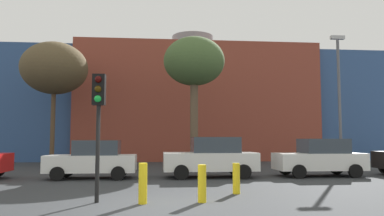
{
  "coord_description": "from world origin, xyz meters",
  "views": [
    {
      "loc": [
        0.23,
        -10.25,
        1.8
      ],
      "look_at": [
        2.08,
        9.66,
        3.46
      ],
      "focal_mm": 34.75,
      "sensor_mm": 36.0,
      "label": 1
    }
  ],
  "objects_px": {
    "bare_tree_0": "(194,63)",
    "parked_car_2": "(211,157)",
    "bollard_yellow_1": "(143,183)",
    "parked_car_1": "(93,159)",
    "bollard_yellow_0": "(236,178)",
    "parked_car_3": "(320,158)",
    "bare_tree_1": "(54,69)",
    "street_lamp": "(339,93)",
    "traffic_light_island": "(98,107)",
    "bollard_yellow_2": "(202,184)"
  },
  "relations": [
    {
      "from": "traffic_light_island",
      "to": "bare_tree_1",
      "type": "relative_size",
      "value": 0.44
    },
    {
      "from": "traffic_light_island",
      "to": "parked_car_3",
      "type": "bearing_deg",
      "value": 127.58
    },
    {
      "from": "bollard_yellow_0",
      "to": "parked_car_3",
      "type": "bearing_deg",
      "value": 44.94
    },
    {
      "from": "bare_tree_0",
      "to": "bollard_yellow_2",
      "type": "distance_m",
      "value": 13.97
    },
    {
      "from": "parked_car_3",
      "to": "street_lamp",
      "type": "xyz_separation_m",
      "value": [
        2.47,
        2.71,
        3.48
      ]
    },
    {
      "from": "street_lamp",
      "to": "parked_car_3",
      "type": "bearing_deg",
      "value": -132.37
    },
    {
      "from": "parked_car_2",
      "to": "bollard_yellow_1",
      "type": "relative_size",
      "value": 3.86
    },
    {
      "from": "parked_car_2",
      "to": "bare_tree_1",
      "type": "distance_m",
      "value": 13.61
    },
    {
      "from": "parked_car_2",
      "to": "bollard_yellow_0",
      "type": "distance_m",
      "value": 5.22
    },
    {
      "from": "parked_car_1",
      "to": "bollard_yellow_0",
      "type": "relative_size",
      "value": 3.99
    },
    {
      "from": "bare_tree_1",
      "to": "traffic_light_island",
      "type": "bearing_deg",
      "value": -70.21
    },
    {
      "from": "bollard_yellow_1",
      "to": "parked_car_3",
      "type": "bearing_deg",
      "value": 39.72
    },
    {
      "from": "parked_car_1",
      "to": "parked_car_3",
      "type": "bearing_deg",
      "value": -180.0
    },
    {
      "from": "bare_tree_0",
      "to": "bare_tree_1",
      "type": "xyz_separation_m",
      "value": [
        -9.22,
        2.24,
        -0.1
      ]
    },
    {
      "from": "parked_car_1",
      "to": "bare_tree_0",
      "type": "relative_size",
      "value": 0.48
    },
    {
      "from": "bare_tree_1",
      "to": "bollard_yellow_0",
      "type": "bearing_deg",
      "value": -54.25
    },
    {
      "from": "parked_car_3",
      "to": "bare_tree_1",
      "type": "xyz_separation_m",
      "value": [
        -14.74,
        8.04,
        5.61
      ]
    },
    {
      "from": "bollard_yellow_1",
      "to": "bollard_yellow_2",
      "type": "height_order",
      "value": "bollard_yellow_1"
    },
    {
      "from": "street_lamp",
      "to": "parked_car_1",
      "type": "bearing_deg",
      "value": -168.38
    },
    {
      "from": "bollard_yellow_1",
      "to": "street_lamp",
      "type": "xyz_separation_m",
      "value": [
        10.67,
        9.52,
        3.81
      ]
    },
    {
      "from": "parked_car_2",
      "to": "street_lamp",
      "type": "relative_size",
      "value": 0.56
    },
    {
      "from": "bare_tree_0",
      "to": "bollard_yellow_2",
      "type": "xyz_separation_m",
      "value": [
        -1.01,
        -12.54,
        -6.07
      ]
    },
    {
      "from": "traffic_light_island",
      "to": "bare_tree_1",
      "type": "bearing_deg",
      "value": -157.05
    },
    {
      "from": "traffic_light_island",
      "to": "bollard_yellow_1",
      "type": "distance_m",
      "value": 2.52
    },
    {
      "from": "traffic_light_island",
      "to": "bare_tree_0",
      "type": "height_order",
      "value": "bare_tree_0"
    },
    {
      "from": "bare_tree_0",
      "to": "bollard_yellow_0",
      "type": "relative_size",
      "value": 8.28
    },
    {
      "from": "parked_car_1",
      "to": "parked_car_2",
      "type": "height_order",
      "value": "parked_car_2"
    },
    {
      "from": "traffic_light_island",
      "to": "bollard_yellow_0",
      "type": "bearing_deg",
      "value": 110.16
    },
    {
      "from": "bare_tree_0",
      "to": "bollard_yellow_0",
      "type": "xyz_separation_m",
      "value": [
        0.31,
        -10.99,
        -6.1
      ]
    },
    {
      "from": "bare_tree_0",
      "to": "parked_car_2",
      "type": "bearing_deg",
      "value": -87.7
    },
    {
      "from": "bare_tree_0",
      "to": "bollard_yellow_2",
      "type": "relative_size",
      "value": 7.79
    },
    {
      "from": "bollard_yellow_0",
      "to": "street_lamp",
      "type": "distance_m",
      "value": 11.68
    },
    {
      "from": "bollard_yellow_0",
      "to": "bollard_yellow_1",
      "type": "bearing_deg",
      "value": -151.64
    },
    {
      "from": "parked_car_2",
      "to": "street_lamp",
      "type": "height_order",
      "value": "street_lamp"
    },
    {
      "from": "parked_car_1",
      "to": "bare_tree_0",
      "type": "height_order",
      "value": "bare_tree_0"
    },
    {
      "from": "parked_car_1",
      "to": "bare_tree_1",
      "type": "xyz_separation_m",
      "value": [
        -4.03,
        8.04,
        5.64
      ]
    },
    {
      "from": "bare_tree_0",
      "to": "bollard_yellow_0",
      "type": "height_order",
      "value": "bare_tree_0"
    },
    {
      "from": "traffic_light_island",
      "to": "bollard_yellow_0",
      "type": "height_order",
      "value": "traffic_light_island"
    },
    {
      "from": "parked_car_3",
      "to": "traffic_light_island",
      "type": "xyz_separation_m",
      "value": [
        -9.5,
        -6.51,
        1.81
      ]
    },
    {
      "from": "parked_car_3",
      "to": "street_lamp",
      "type": "distance_m",
      "value": 5.06
    },
    {
      "from": "parked_car_2",
      "to": "bare_tree_0",
      "type": "relative_size",
      "value": 0.52
    },
    {
      "from": "parked_car_2",
      "to": "bollard_yellow_2",
      "type": "height_order",
      "value": "parked_car_2"
    },
    {
      "from": "bollard_yellow_2",
      "to": "bollard_yellow_0",
      "type": "bearing_deg",
      "value": 49.43
    },
    {
      "from": "bollard_yellow_2",
      "to": "bare_tree_0",
      "type": "bearing_deg",
      "value": 85.38
    },
    {
      "from": "bollard_yellow_0",
      "to": "bollard_yellow_2",
      "type": "xyz_separation_m",
      "value": [
        -1.32,
        -1.54,
        0.03
      ]
    },
    {
      "from": "parked_car_3",
      "to": "bare_tree_1",
      "type": "bearing_deg",
      "value": -28.62
    },
    {
      "from": "parked_car_1",
      "to": "traffic_light_island",
      "type": "distance_m",
      "value": 6.87
    },
    {
      "from": "bollard_yellow_0",
      "to": "street_lamp",
      "type": "relative_size",
      "value": 0.13
    },
    {
      "from": "traffic_light_island",
      "to": "bollard_yellow_1",
      "type": "relative_size",
      "value": 3.27
    },
    {
      "from": "parked_car_1",
      "to": "traffic_light_island",
      "type": "height_order",
      "value": "traffic_light_island"
    }
  ]
}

